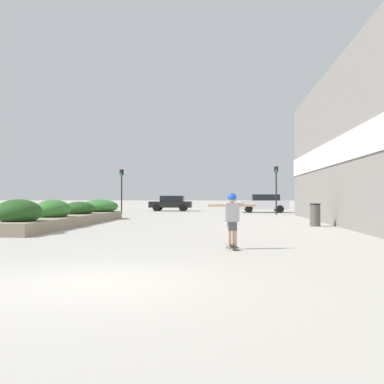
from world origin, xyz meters
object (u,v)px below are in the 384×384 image
at_px(skateboarder, 232,214).
at_px(traffic_light_right, 276,182).
at_px(trash_bin, 315,215).
at_px(car_leftmost, 264,203).
at_px(car_center_left, 366,203).
at_px(skateboard, 232,247).
at_px(car_center_right, 171,203).
at_px(traffic_light_left, 122,184).

height_order(skateboarder, traffic_light_right, traffic_light_right).
relative_size(trash_bin, car_leftmost, 0.25).
xyz_separation_m(car_leftmost, traffic_light_right, (0.56, -4.41, 1.70)).
bearing_deg(traffic_light_right, trash_bin, -88.87).
distance_m(skateboarder, car_center_left, 32.58).
relative_size(car_center_left, traffic_light_right, 1.17).
relative_size(skateboard, traffic_light_right, 0.22).
bearing_deg(skateboard, traffic_light_right, 66.94).
relative_size(car_center_left, car_center_right, 1.08).
bearing_deg(trash_bin, car_center_right, 114.55).
bearing_deg(traffic_light_left, car_center_left, 19.65).
bearing_deg(skateboarder, trash_bin, 52.68).
relative_size(trash_bin, car_center_left, 0.24).
height_order(trash_bin, car_leftmost, car_leftmost).
bearing_deg(trash_bin, skateboard, -113.87).
distance_m(skateboard, car_leftmost, 26.93).
height_order(skateboard, car_center_left, car_center_left).
height_order(trash_bin, traffic_light_right, traffic_light_right).
xyz_separation_m(trash_bin, traffic_light_left, (-12.49, 13.10, 1.89)).
distance_m(car_center_left, car_center_right, 18.45).
distance_m(skateboarder, car_leftmost, 26.92).
bearing_deg(skateboarder, traffic_light_right, 66.94).
height_order(skateboarder, car_center_right, skateboarder).
xyz_separation_m(trash_bin, car_center_left, (8.97, 20.76, 0.28)).
xyz_separation_m(car_center_right, traffic_light_left, (-3.01, -7.66, 1.64)).
distance_m(skateboard, traffic_light_right, 22.76).
xyz_separation_m(traffic_light_left, traffic_light_right, (12.23, 0.10, 0.11)).
distance_m(skateboarder, trash_bin, 9.98).
height_order(skateboarder, car_center_left, car_center_left).
xyz_separation_m(trash_bin, traffic_light_right, (-0.26, 13.19, 2.00)).
relative_size(car_leftmost, traffic_light_right, 1.14).
relative_size(trash_bin, car_center_right, 0.26).
bearing_deg(skateboard, trash_bin, 52.68).
xyz_separation_m(skateboard, trash_bin, (4.03, 9.12, 0.47)).
xyz_separation_m(car_center_left, traffic_light_left, (-21.46, -7.66, 1.61)).
xyz_separation_m(skateboard, car_leftmost, (3.21, 26.72, 0.76)).
relative_size(car_center_right, traffic_light_left, 1.13).
bearing_deg(traffic_light_left, car_leftmost, 21.12).
relative_size(car_center_right, traffic_light_right, 1.08).
relative_size(skateboarder, car_center_right, 0.34).
bearing_deg(trash_bin, car_leftmost, 92.67).
bearing_deg(car_leftmost, skateboarder, 173.14).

